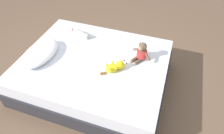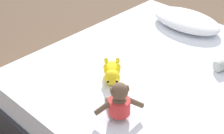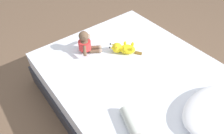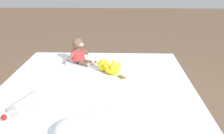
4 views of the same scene
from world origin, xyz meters
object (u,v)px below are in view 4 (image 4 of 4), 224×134
(bed, at_px, (97,113))
(plush_yellow_creature, at_px, (108,67))
(plush_monkey, at_px, (79,53))
(pillow, at_px, (115,130))
(glass_bottle, at_px, (24,103))

(bed, bearing_deg, plush_yellow_creature, -103.34)
(plush_monkey, bearing_deg, bed, 110.88)
(pillow, bearing_deg, plush_monkey, -73.32)
(bed, relative_size, plush_yellow_creature, 6.64)
(plush_yellow_creature, bearing_deg, bed, 76.66)
(bed, relative_size, pillow, 3.02)
(bed, relative_size, glass_bottle, 5.96)
(plush_yellow_creature, bearing_deg, plush_monkey, -40.01)
(bed, distance_m, glass_bottle, 0.59)
(plush_monkey, xyz_separation_m, glass_bottle, (0.20, 0.88, -0.06))
(pillow, xyz_separation_m, plush_monkey, (0.36, -1.19, 0.04))
(pillow, xyz_separation_m, plush_yellow_creature, (0.08, -0.95, -0.01))
(pillow, relative_size, plush_monkey, 2.32)
(pillow, height_order, plush_yellow_creature, pillow)
(pillow, distance_m, plush_yellow_creature, 0.95)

